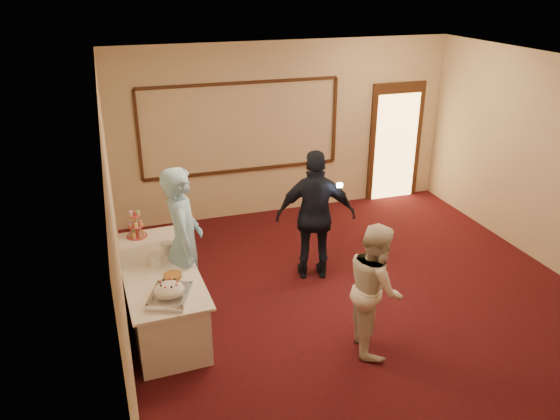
# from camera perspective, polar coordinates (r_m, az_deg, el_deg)

# --- Properties ---
(floor) EXTENTS (7.00, 7.00, 0.00)m
(floor) POSITION_cam_1_polar(r_m,az_deg,el_deg) (7.24, 9.52, -10.34)
(floor) COLOR black
(floor) RESTS_ON ground
(room_walls) EXTENTS (6.04, 7.04, 3.02)m
(room_walls) POSITION_cam_1_polar(r_m,az_deg,el_deg) (6.35, 10.73, 5.05)
(room_walls) COLOR beige
(room_walls) RESTS_ON floor
(wall_molding) EXTENTS (3.45, 0.04, 1.55)m
(wall_molding) POSITION_cam_1_polar(r_m,az_deg,el_deg) (9.32, -4.05, 8.56)
(wall_molding) COLOR #361A10
(wall_molding) RESTS_ON room_walls
(doorway) EXTENTS (1.05, 0.07, 2.20)m
(doorway) POSITION_cam_1_polar(r_m,az_deg,el_deg) (10.52, 11.95, 6.90)
(doorway) COLOR #361A10
(doorway) RESTS_ON floor
(buffet_table) EXTENTS (0.95, 2.24, 0.77)m
(buffet_table) POSITION_cam_1_polar(r_m,az_deg,el_deg) (6.90, -12.31, -8.57)
(buffet_table) COLOR white
(buffet_table) RESTS_ON floor
(pavlova_tray) EXTENTS (0.54, 0.63, 0.20)m
(pavlova_tray) POSITION_cam_1_polar(r_m,az_deg,el_deg) (6.02, -11.46, -8.42)
(pavlova_tray) COLOR silver
(pavlova_tray) RESTS_ON buffet_table
(cupcake_stand) EXTENTS (0.27, 0.27, 0.40)m
(cupcake_stand) POSITION_cam_1_polar(r_m,az_deg,el_deg) (7.47, -14.82, -1.68)
(cupcake_stand) COLOR #BF4649
(cupcake_stand) RESTS_ON buffet_table
(plate_stack_a) EXTENTS (0.17, 0.17, 0.14)m
(plate_stack_a) POSITION_cam_1_polar(r_m,az_deg,el_deg) (6.72, -12.91, -5.10)
(plate_stack_a) COLOR white
(plate_stack_a) RESTS_ON buffet_table
(plate_stack_b) EXTENTS (0.17, 0.17, 0.14)m
(plate_stack_b) POSITION_cam_1_polar(r_m,az_deg,el_deg) (6.98, -11.70, -3.85)
(plate_stack_b) COLOR white
(plate_stack_b) RESTS_ON buffet_table
(tart) EXTENTS (0.25, 0.25, 0.05)m
(tart) POSITION_cam_1_polar(r_m,az_deg,el_deg) (6.43, -11.15, -6.82)
(tart) COLOR white
(tart) RESTS_ON buffet_table
(man) EXTENTS (0.55, 0.76, 1.95)m
(man) POSITION_cam_1_polar(r_m,az_deg,el_deg) (6.76, -9.99, -3.39)
(man) COLOR #8FCBF2
(man) RESTS_ON floor
(woman) EXTENTS (0.74, 0.86, 1.55)m
(woman) POSITION_cam_1_polar(r_m,az_deg,el_deg) (6.23, 9.90, -8.00)
(woman) COLOR white
(woman) RESTS_ON floor
(guest) EXTENTS (1.18, 0.73, 1.87)m
(guest) POSITION_cam_1_polar(r_m,az_deg,el_deg) (7.50, 3.75, -0.62)
(guest) COLOR black
(guest) RESTS_ON floor
(camera_flash) EXTENTS (0.08, 0.05, 0.05)m
(camera_flash) POSITION_cam_1_polar(r_m,az_deg,el_deg) (7.18, 6.24, 2.58)
(camera_flash) COLOR white
(camera_flash) RESTS_ON guest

